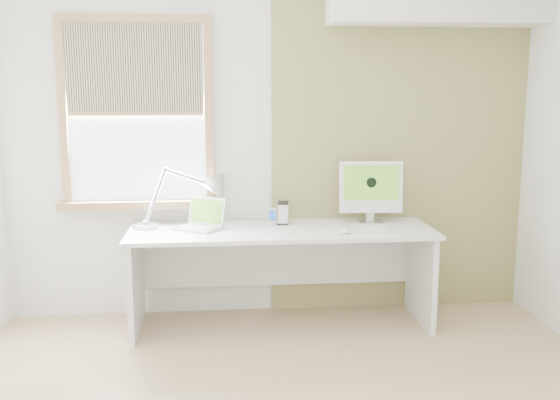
{
  "coord_description": "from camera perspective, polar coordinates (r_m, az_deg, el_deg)",
  "views": [
    {
      "loc": [
        -0.39,
        -3.04,
        1.72
      ],
      "look_at": [
        0.0,
        1.05,
        1.0
      ],
      "focal_mm": 40.38,
      "sensor_mm": 36.0,
      "label": 1
    }
  ],
  "objects": [
    {
      "name": "room",
      "position": [
        3.1,
        1.84,
        2.15
      ],
      "size": [
        4.04,
        3.54,
        2.64
      ],
      "color": "tan",
      "rests_on": "ground"
    },
    {
      "name": "imac",
      "position": [
        4.78,
        8.22,
        1.05
      ],
      "size": [
        0.48,
        0.17,
        0.47
      ],
      "color": "#B7BABC",
      "rests_on": "desk"
    },
    {
      "name": "mouse",
      "position": [
        4.43,
        5.93,
        -2.82
      ],
      "size": [
        0.08,
        0.12,
        0.03
      ],
      "primitive_type": "ellipsoid",
      "rotation": [
        0.0,
        0.0,
        -0.19
      ],
      "color": "white",
      "rests_on": "desk"
    },
    {
      "name": "accent_wall",
      "position": [
        5.0,
        10.77,
        4.93
      ],
      "size": [
        2.0,
        0.02,
        2.6
      ],
      "primitive_type": "cube",
      "color": "olive",
      "rests_on": "room"
    },
    {
      "name": "window",
      "position": [
        4.8,
        -12.86,
        7.59
      ],
      "size": [
        1.2,
        0.14,
        1.42
      ],
      "color": "#9A724A",
      "rests_on": "room"
    },
    {
      "name": "laptop",
      "position": [
        4.6,
        -7.1,
        -1.88
      ],
      "size": [
        0.4,
        0.38,
        0.22
      ],
      "color": "#B7BABC",
      "rests_on": "desk"
    },
    {
      "name": "desk_lamp",
      "position": [
        4.72,
        -6.88,
        0.59
      ],
      "size": [
        0.8,
        0.39,
        0.44
      ],
      "color": "#B7BABC",
      "rests_on": "desk"
    },
    {
      "name": "desk",
      "position": [
        4.66,
        0.06,
        -4.81
      ],
      "size": [
        2.2,
        0.7,
        0.73
      ],
      "color": "white",
      "rests_on": "room"
    },
    {
      "name": "external_drive",
      "position": [
        4.72,
        0.29,
        -1.16
      ],
      "size": [
        0.09,
        0.13,
        0.16
      ],
      "color": "#B7BABC",
      "rests_on": "desk"
    },
    {
      "name": "phone_dock",
      "position": [
        4.67,
        -0.68,
        -1.86
      ],
      "size": [
        0.08,
        0.08,
        0.13
      ],
      "color": "#B7BABC",
      "rests_on": "desk"
    },
    {
      "name": "keyboard",
      "position": [
        4.5,
        7.18,
        -2.73
      ],
      "size": [
        0.48,
        0.15,
        0.02
      ],
      "color": "white",
      "rests_on": "desk"
    }
  ]
}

